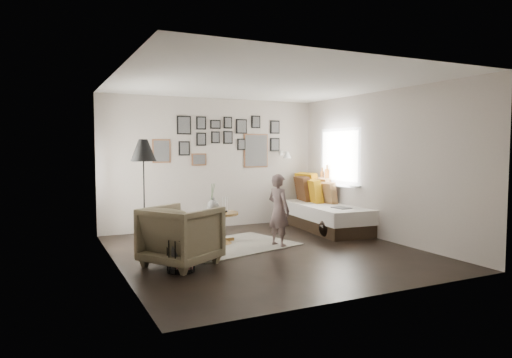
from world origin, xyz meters
name	(u,v)px	position (x,y,z in m)	size (l,w,h in m)	color
ground	(267,251)	(0.00, 0.00, 0.00)	(4.80, 4.80, 0.00)	black
wall_back	(213,163)	(0.00, 2.40, 1.30)	(4.50, 4.50, 0.00)	#AEA398
wall_front	(369,178)	(0.00, -2.40, 1.30)	(4.50, 4.50, 0.00)	#AEA398
wall_left	(116,172)	(-2.25, 0.00, 1.30)	(4.80, 4.80, 0.00)	#AEA398
wall_right	(381,166)	(2.25, 0.00, 1.30)	(4.80, 4.80, 0.00)	#AEA398
ceiling	(267,83)	(0.00, 0.00, 2.60)	(4.80, 4.80, 0.00)	white
door_left	(106,184)	(-2.23, 1.20, 1.05)	(0.00, 2.14, 2.14)	white
window_right	(333,182)	(2.18, 1.34, 0.93)	(0.15, 1.32, 1.30)	white
gallery_wall	(226,141)	(0.29, 2.38, 1.74)	(2.74, 0.03, 1.08)	brown
wall_sconce	(287,155)	(1.55, 2.13, 1.46)	(0.18, 0.36, 0.16)	white
rug	(231,246)	(-0.35, 0.60, 0.01)	(1.99, 1.40, 0.01)	silver
pedestal_table	(218,229)	(-0.48, 0.86, 0.25)	(0.68, 0.68, 0.53)	brown
vase	(213,204)	(-0.56, 0.88, 0.68)	(0.19, 0.19, 0.49)	black
candles	(224,205)	(-0.37, 0.86, 0.66)	(0.12, 0.12, 0.25)	black
daybed	(324,212)	(1.90, 1.26, 0.34)	(1.11, 2.29, 1.08)	black
magazine_on_daybed	(341,208)	(1.85, 0.60, 0.51)	(0.24, 0.33, 0.02)	black
armchair	(181,236)	(-1.44, -0.23, 0.41)	(0.88, 0.91, 0.83)	#6F654B
armchair_cushion	(182,230)	(-1.41, -0.18, 0.48)	(0.37, 0.37, 0.09)	silver
floor_lamp	(143,154)	(-1.66, 1.09, 1.51)	(0.41, 0.41, 1.75)	black
magazine_basket	(181,255)	(-1.53, -0.53, 0.21)	(0.45, 0.45, 0.43)	black
demijohn_large	(327,228)	(1.48, 0.51, 0.18)	(0.31, 0.31, 0.46)	black
demijohn_small	(347,228)	(1.83, 0.39, 0.16)	(0.27, 0.27, 0.42)	black
child	(279,210)	(0.35, 0.27, 0.59)	(0.43, 0.28, 1.19)	#695453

